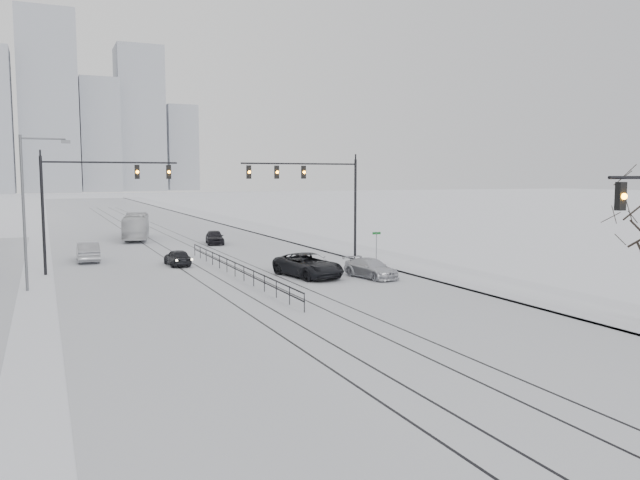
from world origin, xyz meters
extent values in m
plane|color=white|center=(0.00, 0.00, 0.00)|extent=(500.00, 500.00, 0.00)
cube|color=silver|center=(0.00, 60.00, 0.01)|extent=(22.00, 260.00, 0.02)
cube|color=white|center=(13.50, 60.00, 0.08)|extent=(5.00, 260.00, 0.16)
cube|color=gray|center=(11.05, 60.00, 0.06)|extent=(0.10, 260.00, 0.12)
cube|color=black|center=(-2.60, 40.00, 0.02)|extent=(0.10, 180.00, 0.01)
cube|color=black|center=(-1.20, 40.00, 0.02)|extent=(0.10, 180.00, 0.01)
cube|color=black|center=(1.20, 40.00, 0.02)|extent=(0.10, 180.00, 0.01)
cube|color=black|center=(2.60, 40.00, 0.02)|extent=(0.10, 180.00, 0.01)
cube|color=#9398A2|center=(-8.00, 268.00, 36.00)|extent=(22.00, 22.00, 72.00)
cube|color=#9398A2|center=(12.00, 276.00, 24.00)|extent=(16.00, 16.00, 48.00)
cube|color=#9398A2|center=(30.00, 284.00, 32.00)|extent=(20.00, 20.00, 64.00)
cube|color=#9398A2|center=(50.00, 292.00, 20.00)|extent=(14.00, 14.00, 40.00)
cube|color=black|center=(7.00, 6.00, 5.95)|extent=(0.32, 0.24, 1.00)
sphere|color=orange|center=(7.00, 5.86, 5.95)|extent=(0.22, 0.22, 0.22)
cylinder|color=black|center=(11.50, 35.00, 4.00)|extent=(0.20, 0.20, 8.00)
cylinder|color=black|center=(6.75, 35.00, 7.60)|extent=(9.50, 0.12, 0.12)
cube|color=black|center=(2.60, 35.00, 6.95)|extent=(0.32, 0.24, 1.00)
sphere|color=orange|center=(2.60, 34.86, 6.95)|extent=(0.22, 0.22, 0.22)
cube|color=black|center=(4.80, 35.00, 6.95)|extent=(0.32, 0.24, 1.00)
sphere|color=orange|center=(4.80, 34.86, 6.95)|extent=(0.22, 0.22, 0.22)
cube|color=black|center=(7.00, 35.00, 6.95)|extent=(0.32, 0.24, 1.00)
sphere|color=orange|center=(7.00, 34.86, 6.95)|extent=(0.22, 0.22, 0.22)
cylinder|color=black|center=(-11.50, 36.00, 4.00)|extent=(0.20, 0.20, 8.00)
cylinder|color=black|center=(-7.00, 36.00, 7.60)|extent=(9.00, 0.12, 0.12)
cube|color=black|center=(-3.10, 36.00, 6.95)|extent=(0.32, 0.24, 1.00)
sphere|color=orange|center=(-3.10, 35.86, 6.95)|extent=(0.22, 0.22, 0.22)
cube|color=black|center=(-5.30, 36.00, 6.95)|extent=(0.32, 0.24, 1.00)
sphere|color=orange|center=(-5.30, 35.86, 6.95)|extent=(0.22, 0.22, 0.22)
cylinder|color=#595B60|center=(-12.50, 30.00, 4.50)|extent=(0.16, 0.16, 9.00)
cylinder|color=#595B60|center=(-11.30, 30.00, 8.80)|extent=(2.40, 0.10, 0.10)
cube|color=#595B60|center=(-10.10, 30.00, 8.65)|extent=(0.50, 0.25, 0.18)
cube|color=black|center=(0.00, 30.00, 0.95)|extent=(0.06, 24.00, 0.06)
cube|color=black|center=(0.00, 30.00, 0.55)|extent=(0.06, 24.00, 0.06)
cylinder|color=#595B60|center=(11.80, 32.00, 1.20)|extent=(0.06, 0.06, 2.40)
cube|color=#0C4C19|center=(11.80, 32.00, 2.30)|extent=(0.70, 0.04, 0.18)
imported|color=black|center=(-2.48, 36.66, 0.62)|extent=(1.60, 3.68, 1.24)
imported|color=#95979C|center=(-8.43, 41.73, 0.76)|extent=(1.67, 4.62, 1.51)
imported|color=black|center=(4.37, 27.87, 0.78)|extent=(3.61, 6.02, 1.56)
imported|color=silver|center=(7.98, 25.86, 0.63)|extent=(2.54, 4.58, 1.25)
imported|color=black|center=(3.76, 50.03, 0.69)|extent=(2.29, 4.28, 1.38)
imported|color=silver|center=(-2.64, 57.73, 1.37)|extent=(4.01, 10.06, 2.73)
camera|label=1|loc=(-11.44, -9.64, 6.65)|focal=35.00mm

